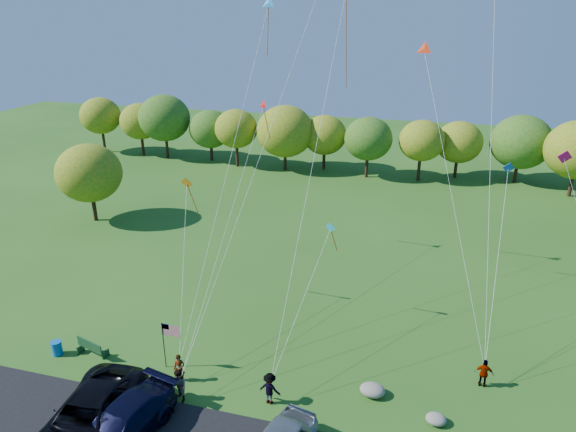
# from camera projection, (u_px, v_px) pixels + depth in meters

# --- Properties ---
(ground) EXTENTS (140.00, 140.00, 0.00)m
(ground) POSITION_uv_depth(u_px,v_px,m) (272.00, 406.00, 24.51)
(ground) COLOR #245117
(ground) RESTS_ON ground
(treeline) EXTENTS (75.09, 28.06, 8.15)m
(treeline) POSITION_uv_depth(u_px,v_px,m) (372.00, 138.00, 54.96)
(treeline) COLOR #362113
(treeline) RESTS_ON ground
(minivan_dark) EXTENTS (3.48, 6.78, 1.83)m
(minivan_dark) POSITION_uv_depth(u_px,v_px,m) (88.00, 417.00, 22.55)
(minivan_dark) COLOR black
(minivan_dark) RESTS_ON asphalt_lane
(minivan_navy) EXTENTS (3.51, 6.07, 1.65)m
(minivan_navy) POSITION_uv_depth(u_px,v_px,m) (121.00, 425.00, 22.23)
(minivan_navy) COLOR black
(minivan_navy) RESTS_ON asphalt_lane
(flyer_a) EXTENTS (0.65, 0.53, 1.56)m
(flyer_a) POSITION_uv_depth(u_px,v_px,m) (179.00, 368.00, 25.88)
(flyer_a) COLOR #4C4C59
(flyer_a) RESTS_ON ground
(flyer_b) EXTENTS (1.06, 1.00, 1.73)m
(flyer_b) POSITION_uv_depth(u_px,v_px,m) (179.00, 386.00, 24.55)
(flyer_b) COLOR #4C4C59
(flyer_b) RESTS_ON ground
(flyer_c) EXTENTS (1.14, 0.75, 1.66)m
(flyer_c) POSITION_uv_depth(u_px,v_px,m) (270.00, 389.00, 24.44)
(flyer_c) COLOR #4C4C59
(flyer_c) RESTS_ON ground
(flyer_d) EXTENTS (0.94, 0.45, 1.56)m
(flyer_d) POSITION_uv_depth(u_px,v_px,m) (484.00, 373.00, 25.54)
(flyer_d) COLOR #4C4C59
(flyer_d) RESTS_ON ground
(park_bench) EXTENTS (1.84, 0.79, 1.04)m
(park_bench) POSITION_uv_depth(u_px,v_px,m) (91.00, 348.00, 27.83)
(park_bench) COLOR #153B1E
(park_bench) RESTS_ON ground
(trash_barrel) EXTENTS (0.55, 0.55, 0.83)m
(trash_barrel) POSITION_uv_depth(u_px,v_px,m) (57.00, 348.00, 28.02)
(trash_barrel) COLOR #0B54AD
(trash_barrel) RESTS_ON ground
(flag_assembly) EXTENTS (1.02, 0.66, 2.75)m
(flag_assembly) POSITION_uv_depth(u_px,v_px,m) (168.00, 335.00, 26.34)
(flag_assembly) COLOR black
(flag_assembly) RESTS_ON ground
(boulder_near) EXTENTS (1.24, 0.98, 0.62)m
(boulder_near) POSITION_uv_depth(u_px,v_px,m) (372.00, 390.00, 25.10)
(boulder_near) COLOR gray
(boulder_near) RESTS_ON ground
(boulder_far) EXTENTS (0.95, 0.79, 0.49)m
(boulder_far) POSITION_uv_depth(u_px,v_px,m) (436.00, 419.00, 23.41)
(boulder_far) COLOR gray
(boulder_far) RESTS_ON ground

